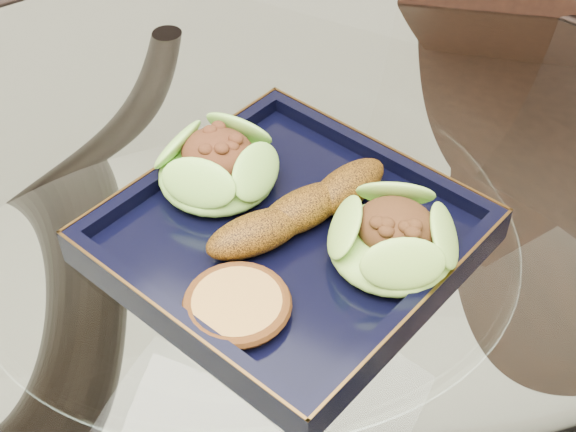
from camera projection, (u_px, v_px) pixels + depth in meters
The scene contains 7 objects.
dining_table at pixel (256, 382), 0.79m from camera, with size 1.13×1.13×0.77m.
dining_chair at pixel (528, 207), 1.05m from camera, with size 0.53×0.53×0.97m.
navy_plate at pixel (288, 241), 0.68m from camera, with size 0.27×0.27×0.02m, color black.
lettuce_wrap_left at pixel (217, 169), 0.71m from camera, with size 0.11×0.11×0.04m, color #5DB033.
lettuce_wrap_right at pixel (393, 242), 0.64m from camera, with size 0.10×0.10×0.04m, color #67B033.
roasted_plantain at pixel (303, 209), 0.67m from camera, with size 0.18×0.04×0.03m, color #6B3F0B.
crumb_patty at pixel (237, 306), 0.61m from camera, with size 0.07×0.07×0.01m, color #B78C3D.
Camera 1 is at (0.24, -0.38, 1.26)m, focal length 50.00 mm.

